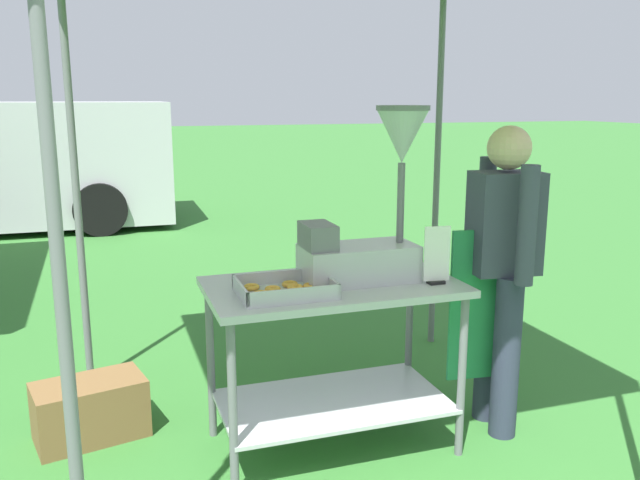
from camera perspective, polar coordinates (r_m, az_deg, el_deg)
ground_plane at (r=8.26m, az=-9.58°, el=-0.19°), size 70.00×70.00×0.00m
donut_cart at (r=3.29m, az=1.12°, el=-7.71°), size 1.23×0.68×0.86m
donut_tray at (r=3.04m, az=-2.96°, el=-4.34°), size 0.43×0.32×0.07m
donut_fryer at (r=3.22m, az=4.40°, el=2.00°), size 0.63×0.28×0.85m
menu_sign at (r=3.23m, az=10.04°, el=-1.63°), size 0.13×0.05×0.28m
vendor at (r=3.53m, az=15.37°, el=-2.02°), size 0.46×0.54×1.61m
supply_crate at (r=3.74m, az=-19.21°, el=-13.65°), size 0.60×0.43×0.31m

